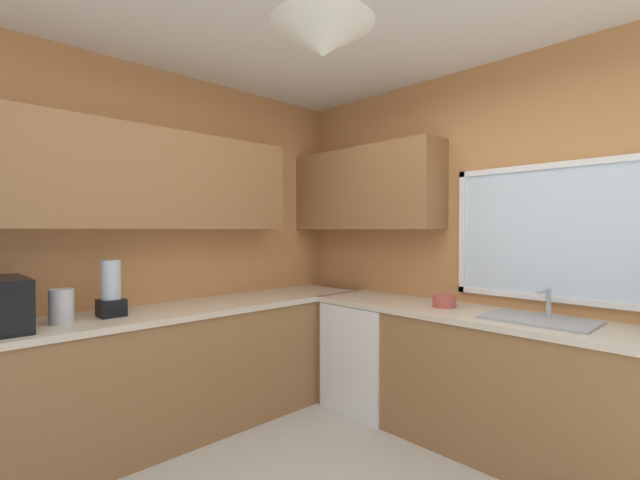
{
  "coord_description": "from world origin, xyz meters",
  "views": [
    {
      "loc": [
        1.3,
        -1.26,
        1.44
      ],
      "look_at": [
        -0.66,
        0.62,
        1.38
      ],
      "focal_mm": 24.15,
      "sensor_mm": 36.0,
      "label": 1
    }
  ],
  "objects_px": {
    "kettle": "(61,306)",
    "blender_appliance": "(111,291)",
    "sink_assembly": "(539,319)",
    "dishwasher": "(372,355)",
    "bowl": "(444,301)"
  },
  "relations": [
    {
      "from": "kettle",
      "to": "sink_assembly",
      "type": "height_order",
      "value": "kettle"
    },
    {
      "from": "blender_appliance",
      "to": "bowl",
      "type": "bearing_deg",
      "value": 54.61
    },
    {
      "from": "sink_assembly",
      "to": "bowl",
      "type": "xyz_separation_m",
      "value": [
        -0.64,
        -0.01,
        0.03
      ]
    },
    {
      "from": "sink_assembly",
      "to": "blender_appliance",
      "type": "bearing_deg",
      "value": -136.56
    },
    {
      "from": "kettle",
      "to": "blender_appliance",
      "type": "xyz_separation_m",
      "value": [
        -0.02,
        0.28,
        0.06
      ]
    },
    {
      "from": "sink_assembly",
      "to": "dishwasher",
      "type": "bearing_deg",
      "value": -178.37
    },
    {
      "from": "dishwasher",
      "to": "sink_assembly",
      "type": "relative_size",
      "value": 1.38
    },
    {
      "from": "blender_appliance",
      "to": "kettle",
      "type": "bearing_deg",
      "value": -85.96
    },
    {
      "from": "sink_assembly",
      "to": "bowl",
      "type": "relative_size",
      "value": 3.77
    },
    {
      "from": "dishwasher",
      "to": "kettle",
      "type": "relative_size",
      "value": 4.16
    },
    {
      "from": "dishwasher",
      "to": "sink_assembly",
      "type": "distance_m",
      "value": 1.36
    },
    {
      "from": "sink_assembly",
      "to": "blender_appliance",
      "type": "relative_size",
      "value": 1.71
    },
    {
      "from": "dishwasher",
      "to": "blender_appliance",
      "type": "height_order",
      "value": "blender_appliance"
    },
    {
      "from": "sink_assembly",
      "to": "blender_appliance",
      "type": "xyz_separation_m",
      "value": [
        -1.94,
        -1.83,
        0.15
      ]
    },
    {
      "from": "kettle",
      "to": "bowl",
      "type": "height_order",
      "value": "kettle"
    }
  ]
}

